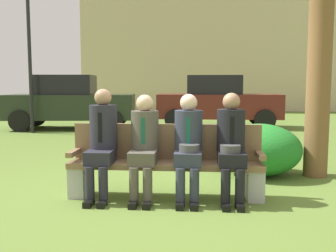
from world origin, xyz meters
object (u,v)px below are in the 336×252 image
at_px(building_backdrop, 212,27).
at_px(shrub_near_bench, 260,150).
at_px(parked_car_near, 70,102).
at_px(street_lamp, 29,48).
at_px(parked_car_far, 218,102).
at_px(seated_man_rightmost, 231,141).
at_px(seated_man_leftmost, 102,138).
at_px(park_bench, 166,162).
at_px(seated_man_centerright, 188,142).
at_px(seated_man_centerleft, 144,141).

bearing_deg(building_backdrop, shrub_near_bench, -89.43).
xyz_separation_m(parked_car_near, street_lamp, (-0.77, -1.13, 1.57)).
bearing_deg(parked_car_far, seated_man_rightmost, -91.61).
bearing_deg(seated_man_leftmost, park_bench, 9.20).
distance_m(seated_man_rightmost, street_lamp, 8.22).
height_order(seated_man_leftmost, shrub_near_bench, seated_man_leftmost).
xyz_separation_m(seated_man_leftmost, shrub_near_bench, (2.12, 1.36, -0.35)).
bearing_deg(seated_man_centerright, street_lamp, 127.09).
relative_size(shrub_near_bench, building_backdrop, 0.09).
relative_size(seated_man_centerleft, seated_man_centerright, 0.99).
height_order(seated_man_centerright, parked_car_near, parked_car_near).
relative_size(seated_man_leftmost, seated_man_rightmost, 1.04).
relative_size(parked_car_near, street_lamp, 1.02).
bearing_deg(park_bench, street_lamp, 126.00).
height_order(seated_man_rightmost, street_lamp, street_lamp).
bearing_deg(seated_man_leftmost, seated_man_centerleft, -0.75).
distance_m(seated_man_centerleft, parked_car_near, 8.02).
bearing_deg(seated_man_centerleft, building_backdrop, 85.64).
distance_m(seated_man_centerright, parked_car_near, 8.26).
bearing_deg(seated_man_rightmost, parked_car_far, 88.39).
bearing_deg(seated_man_rightmost, street_lamp, 130.01).
distance_m(park_bench, building_backdrop, 19.13).
height_order(seated_man_leftmost, parked_car_near, parked_car_near).
relative_size(shrub_near_bench, parked_car_near, 0.32).
height_order(park_bench, seated_man_rightmost, seated_man_rightmost).
xyz_separation_m(park_bench, seated_man_centerleft, (-0.26, -0.13, 0.28)).
bearing_deg(parked_car_far, seated_man_leftmost, -102.63).
xyz_separation_m(park_bench, parked_car_far, (1.02, 7.89, 0.40)).
relative_size(shrub_near_bench, parked_car_far, 0.33).
distance_m(seated_man_centerleft, parked_car_far, 8.13).
relative_size(seated_man_centerleft, seated_man_rightmost, 0.98).
height_order(street_lamp, building_backdrop, building_backdrop).
relative_size(shrub_near_bench, street_lamp, 0.32).
bearing_deg(parked_car_near, parked_car_far, 9.15).
bearing_deg(shrub_near_bench, building_backdrop, 90.57).
bearing_deg(building_backdrop, parked_car_far, -90.82).
xyz_separation_m(park_bench, street_lamp, (-4.38, 6.02, 1.97)).
height_order(seated_man_centerleft, parked_car_far, parked_car_far).
bearing_deg(seated_man_centerleft, shrub_near_bench, 40.42).
xyz_separation_m(seated_man_centerright, street_lamp, (-4.66, 6.16, 1.69)).
relative_size(seated_man_leftmost, parked_car_far, 0.34).
bearing_deg(seated_man_centerright, park_bench, 154.08).
distance_m(seated_man_centerright, parked_car_far, 8.07).
xyz_separation_m(seated_man_leftmost, street_lamp, (-3.60, 6.15, 1.66)).
xyz_separation_m(seated_man_rightmost, parked_car_far, (0.23, 8.03, 0.11)).
distance_m(seated_man_leftmost, seated_man_centerright, 1.06).
xyz_separation_m(seated_man_rightmost, building_backdrop, (0.38, 18.74, 4.00)).
height_order(shrub_near_bench, parked_car_far, parked_car_far).
xyz_separation_m(seated_man_centerleft, seated_man_centerright, (0.54, -0.00, 0.00)).
height_order(seated_man_centerleft, seated_man_rightmost, seated_man_rightmost).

